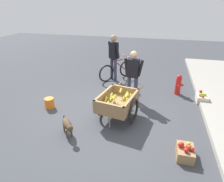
% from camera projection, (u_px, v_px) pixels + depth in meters
% --- Properties ---
extents(ground_plane, '(24.00, 24.00, 0.00)m').
position_uv_depth(ground_plane, '(109.00, 115.00, 5.23)').
color(ground_plane, '#3D3F44').
extents(fruit_cart, '(1.76, 1.07, 0.73)m').
position_uv_depth(fruit_cart, '(118.00, 103.00, 4.94)').
color(fruit_cart, '#937047').
rests_on(fruit_cart, ground).
extents(vendor_person, '(0.26, 0.58, 1.53)m').
position_uv_depth(vendor_person, '(133.00, 72.00, 5.68)').
color(vendor_person, '#333851').
rests_on(vendor_person, ground).
extents(bicycle, '(1.35, 1.06, 0.85)m').
position_uv_depth(bicycle, '(117.00, 70.00, 7.52)').
color(bicycle, black).
rests_on(bicycle, ground).
extents(cyclist_person, '(0.37, 0.51, 1.70)m').
position_uv_depth(cyclist_person, '(114.00, 54.00, 7.15)').
color(cyclist_person, '#333851').
rests_on(cyclist_person, ground).
extents(dog, '(0.54, 0.47, 0.40)m').
position_uv_depth(dog, '(67.00, 125.00, 4.36)').
color(dog, '#4C3823').
rests_on(dog, ground).
extents(fire_hydrant, '(0.25, 0.25, 0.67)m').
position_uv_depth(fire_hydrant, '(178.00, 85.00, 6.29)').
color(fire_hydrant, red).
rests_on(fire_hydrant, ground).
extents(plastic_bucket, '(0.26, 0.26, 0.30)m').
position_uv_depth(plastic_bucket, '(50.00, 103.00, 5.55)').
color(plastic_bucket, orange).
rests_on(plastic_bucket, ground).
extents(apple_crate, '(0.44, 0.32, 0.32)m').
position_uv_depth(apple_crate, '(185.00, 152.00, 3.79)').
color(apple_crate, '#99754C').
rests_on(apple_crate, ground).
extents(mixed_fruit_crate, '(0.44, 0.32, 0.32)m').
position_uv_depth(mixed_fruit_crate, '(202.00, 98.00, 5.88)').
color(mixed_fruit_crate, beige).
rests_on(mixed_fruit_crate, ground).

